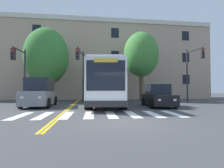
% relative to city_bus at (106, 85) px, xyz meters
% --- Properties ---
extents(ground_plane, '(120.00, 120.00, 0.00)m').
position_rel_city_bus_xyz_m(ground_plane, '(-0.24, -8.40, -1.84)').
color(ground_plane, '#424244').
extents(crosswalk, '(8.88, 3.06, 0.01)m').
position_rel_city_bus_xyz_m(crosswalk, '(-0.89, -6.14, -1.84)').
color(crosswalk, white).
rests_on(crosswalk, ground).
extents(lane_line_yellow_inner, '(0.12, 36.00, 0.01)m').
position_rel_city_bus_xyz_m(lane_line_yellow_inner, '(-3.05, 7.86, -1.84)').
color(lane_line_yellow_inner, gold).
rests_on(lane_line_yellow_inner, ground).
extents(lane_line_yellow_outer, '(0.12, 36.00, 0.01)m').
position_rel_city_bus_xyz_m(lane_line_yellow_outer, '(-2.89, 7.86, -1.84)').
color(lane_line_yellow_outer, gold).
rests_on(lane_line_yellow_outer, ground).
extents(city_bus, '(3.70, 11.83, 3.45)m').
position_rel_city_bus_xyz_m(city_bus, '(0.00, 0.00, 0.00)').
color(city_bus, white).
rests_on(city_bus, ground).
extents(car_grey_near_lane, '(2.31, 5.19, 2.30)m').
position_rel_city_bus_xyz_m(car_grey_near_lane, '(-5.53, -0.69, -0.76)').
color(car_grey_near_lane, slate).
rests_on(car_grey_near_lane, ground).
extents(car_black_far_lane, '(2.39, 4.75, 1.81)m').
position_rel_city_bus_xyz_m(car_black_far_lane, '(4.09, -1.90, -1.03)').
color(car_black_far_lane, black).
rests_on(car_black_far_lane, ground).
extents(traffic_light_near_corner, '(0.49, 2.66, 5.95)m').
position_rel_city_bus_xyz_m(traffic_light_near_corner, '(9.59, 1.82, 2.14)').
color(traffic_light_near_corner, '#28282D').
rests_on(traffic_light_near_corner, ground).
extents(traffic_light_far_corner, '(0.37, 2.63, 5.34)m').
position_rel_city_bus_xyz_m(traffic_light_far_corner, '(-7.89, 1.29, 1.74)').
color(traffic_light_far_corner, '#28282D').
rests_on(traffic_light_far_corner, ground).
extents(traffic_light_overhead, '(0.60, 4.43, 5.77)m').
position_rel_city_bus_xyz_m(traffic_light_overhead, '(-2.37, 2.58, 2.01)').
color(traffic_light_overhead, '#28282D').
rests_on(traffic_light_overhead, ground).
extents(street_tree_curbside_large, '(6.05, 6.31, 8.53)m').
position_rel_city_bus_xyz_m(street_tree_curbside_large, '(4.84, 5.19, 3.90)').
color(street_tree_curbside_large, brown).
rests_on(street_tree_curbside_large, ground).
extents(street_tree_curbside_small, '(6.26, 6.28, 8.53)m').
position_rel_city_bus_xyz_m(street_tree_curbside_small, '(-6.47, 5.13, 3.37)').
color(street_tree_curbside_small, brown).
rests_on(street_tree_curbside_small, ground).
extents(building_facade, '(40.80, 7.14, 11.89)m').
position_rel_city_bus_xyz_m(building_facade, '(-3.33, 12.56, 4.11)').
color(building_facade, tan).
rests_on(building_facade, ground).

